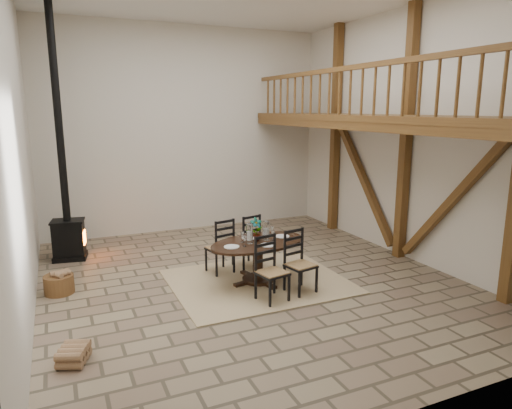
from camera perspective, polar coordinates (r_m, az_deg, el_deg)
name	(u,v)px	position (r m, az deg, el deg)	size (l,w,h in m)	color
ground	(250,280)	(8.31, -0.76, -9.45)	(8.00, 8.00, 0.00)	#8C7B5D
room_shell	(311,109)	(8.28, 6.93, 11.73)	(7.02, 8.02, 5.01)	beige
rug	(258,281)	(8.24, 0.24, -9.58)	(3.00, 2.50, 0.02)	tan
dining_table	(258,259)	(8.10, 0.23, -6.81)	(2.00, 2.19, 1.17)	black
wood_stove	(66,205)	(9.89, -22.66, -0.07)	(0.71, 0.59, 5.00)	black
log_basket	(59,283)	(8.38, -23.41, -9.04)	(0.48, 0.48, 0.40)	brown
log_stack	(74,354)	(6.23, -21.84, -17.01)	(0.45, 0.51, 0.21)	#9E7958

